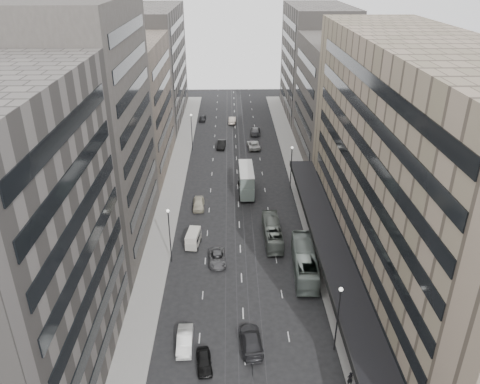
{
  "coord_description": "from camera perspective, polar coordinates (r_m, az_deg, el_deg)",
  "views": [
    {
      "loc": [
        -1.37,
        -42.64,
        37.82
      ],
      "look_at": [
        0.08,
        20.49,
        6.57
      ],
      "focal_mm": 35.0,
      "sensor_mm": 36.0,
      "label": 1
    }
  ],
  "objects": [
    {
      "name": "sedan_9",
      "position": [
        122.68,
        -0.93,
        8.78
      ],
      "size": [
        2.05,
        5.2,
        1.68
      ],
      "primitive_type": "imported",
      "rotation": [
        0.0,
        0.0,
        3.09
      ],
      "color": "beige",
      "rests_on": "ground"
    },
    {
      "name": "lamp_left_far",
      "position": [
        103.28,
        -5.93,
        7.78
      ],
      "size": [
        0.44,
        0.44,
        8.32
      ],
      "color": "#262628",
      "rests_on": "ground"
    },
    {
      "name": "sedan_8",
      "position": [
        124.86,
        -4.59,
        8.95
      ],
      "size": [
        1.84,
        4.17,
        1.4
      ],
      "primitive_type": "imported",
      "rotation": [
        0.0,
        0.0,
        -0.05
      ],
      "color": "#252527",
      "rests_on": "ground"
    },
    {
      "name": "pedestrian",
      "position": [
        50.62,
        13.26,
        -21.28
      ],
      "size": [
        0.69,
        0.52,
        1.69
      ],
      "primitive_type": "imported",
      "rotation": [
        0.0,
        0.0,
        3.34
      ],
      "color": "black",
      "rests_on": "sidewalk_right"
    },
    {
      "name": "bus_far",
      "position": [
        70.45,
        3.96,
        -4.87
      ],
      "size": [
        2.48,
        10.05,
        2.79
      ],
      "primitive_type": "imported",
      "rotation": [
        0.0,
        0.0,
        3.16
      ],
      "color": "gray",
      "rests_on": "ground"
    },
    {
      "name": "lamp_right_far",
      "position": [
        84.94,
        6.29,
        3.58
      ],
      "size": [
        0.44,
        0.44,
        8.32
      ],
      "color": "#262628",
      "rests_on": "ground"
    },
    {
      "name": "sedan_3",
      "position": [
        53.28,
        1.35,
        -17.64
      ],
      "size": [
        2.8,
        5.91,
        1.66
      ],
      "primitive_type": "imported",
      "rotation": [
        0.0,
        0.0,
        3.22
      ],
      "color": "#27272A",
      "rests_on": "ground"
    },
    {
      "name": "sedan_1",
      "position": [
        53.69,
        -6.75,
        -17.53
      ],
      "size": [
        1.76,
        4.77,
        1.56
      ],
      "primitive_type": "imported",
      "rotation": [
        0.0,
        0.0,
        0.02
      ],
      "color": "silver",
      "rests_on": "ground"
    },
    {
      "name": "sedan_0",
      "position": [
        51.55,
        -4.41,
        -19.9
      ],
      "size": [
        2.02,
        4.04,
        1.32
      ],
      "primitive_type": "imported",
      "rotation": [
        0.0,
        0.0,
        0.12
      ],
      "color": "black",
      "rests_on": "ground"
    },
    {
      "name": "building_left_d",
      "position": [
        125.57,
        -10.89,
        14.94
      ],
      "size": [
        15.0,
        38.0,
        28.0
      ],
      "primitive_type": "cube",
      "color": "#645F5A",
      "rests_on": "ground"
    },
    {
      "name": "lamp_left_near",
      "position": [
        64.18,
        -8.61,
        -4.55
      ],
      "size": [
        0.44,
        0.44,
        8.32
      ],
      "color": "#262628",
      "rests_on": "ground"
    },
    {
      "name": "building_left_c",
      "position": [
        94.36,
        -13.8,
        10.01
      ],
      "size": [
        15.0,
        28.0,
        25.0
      ],
      "primitive_type": "cube",
      "color": "gray",
      "rests_on": "ground"
    },
    {
      "name": "sedan_6",
      "position": [
        105.53,
        1.65,
        5.77
      ],
      "size": [
        3.0,
        5.83,
        1.57
      ],
      "primitive_type": "imported",
      "rotation": [
        0.0,
        0.0,
        3.21
      ],
      "color": "beige",
      "rests_on": "ground"
    },
    {
      "name": "panel_van",
      "position": [
        69.26,
        -5.73,
        -5.63
      ],
      "size": [
        2.27,
        3.98,
        2.39
      ],
      "rotation": [
        0.0,
        0.0,
        -0.13
      ],
      "color": "#BBB6A9",
      "rests_on": "ground"
    },
    {
      "name": "sedan_2",
      "position": [
        65.81,
        -2.78,
        -8.06
      ],
      "size": [
        2.57,
        5.05,
        1.37
      ],
      "primitive_type": "imported",
      "rotation": [
        0.0,
        0.0,
        0.06
      ],
      "color": "#545456",
      "rests_on": "ground"
    },
    {
      "name": "building_left_b",
      "position": [
        68.1,
        -18.59,
        7.14
      ],
      "size": [
        15.0,
        26.0,
        34.0
      ],
      "primitive_type": "cube",
      "color": "#44403B",
      "rests_on": "ground"
    },
    {
      "name": "double_decker",
      "position": [
        83.81,
        0.77,
        1.49
      ],
      "size": [
        2.83,
        8.88,
        4.84
      ],
      "rotation": [
        0.0,
        0.0,
        0.01
      ],
      "color": "slate",
      "rests_on": "ground"
    },
    {
      "name": "building_left_a",
      "position": [
        46.11,
        -27.18,
        -6.6
      ],
      "size": [
        15.0,
        28.0,
        30.0
      ],
      "primitive_type": "cube",
      "color": "#645F5A",
      "rests_on": "ground"
    },
    {
      "name": "sidewalk_right",
      "position": [
        89.59,
        7.39,
        1.18
      ],
      "size": [
        4.0,
        125.0,
        0.15
      ],
      "primitive_type": "cube",
      "color": "gray",
      "rests_on": "ground"
    },
    {
      "name": "bus_near",
      "position": [
        64.01,
        7.87,
        -8.34
      ],
      "size": [
        3.54,
        12.15,
        3.34
      ],
      "primitive_type": "imported",
      "rotation": [
        0.0,
        0.0,
        3.08
      ],
      "color": "gray",
      "rests_on": "ground"
    },
    {
      "name": "building_right_mid",
      "position": [
        100.73,
        12.07,
        10.91
      ],
      "size": [
        15.0,
        28.0,
        24.0
      ],
      "primitive_type": "cube",
      "color": "#44403B",
      "rests_on": "ground"
    },
    {
      "name": "sedan_4",
      "position": [
        79.75,
        -5.07,
        -1.43
      ],
      "size": [
        2.07,
        4.84,
        1.63
      ],
      "primitive_type": "imported",
      "rotation": [
        0.0,
        0.0,
        0.03
      ],
      "color": "beige",
      "rests_on": "ground"
    },
    {
      "name": "lamp_right_near",
      "position": [
        51.02,
        11.9,
        -14.1
      ],
      "size": [
        0.44,
        0.44,
        8.32
      ],
      "color": "#262628",
      "rests_on": "ground"
    },
    {
      "name": "sedan_5",
      "position": [
        105.77,
        -2.27,
        5.83
      ],
      "size": [
        2.17,
        5.12,
        1.64
      ],
      "primitive_type": "imported",
      "rotation": [
        0.0,
        0.0,
        -0.09
      ],
      "color": "black",
      "rests_on": "ground"
    },
    {
      "name": "ground",
      "position": [
        57.01,
        0.41,
        -15.23
      ],
      "size": [
        220.0,
        220.0,
        0.0
      ],
      "primitive_type": "plane",
      "color": "black",
      "rests_on": "ground"
    },
    {
      "name": "department_store",
      "position": [
        60.07,
        21.14,
        2.09
      ],
      "size": [
        19.2,
        60.0,
        30.0
      ],
      "color": "gray",
      "rests_on": "ground"
    },
    {
      "name": "sedan_7",
      "position": [
        114.6,
        1.88,
        7.48
      ],
      "size": [
        2.69,
        5.85,
        1.66
      ],
      "primitive_type": "imported",
      "rotation": [
        0.0,
        0.0,
        3.08
      ],
      "color": "slate",
      "rests_on": "ground"
    },
    {
      "name": "sidewalk_left",
      "position": [
        89.22,
        -8.03,
        1.03
      ],
      "size": [
        4.0,
        125.0,
        0.15
      ],
      "primitive_type": "cube",
      "color": "gray",
      "rests_on": "ground"
    },
    {
      "name": "building_right_far",
      "position": [
        128.94,
        9.26,
        15.36
      ],
      "size": [
        15.0,
        32.0,
        28.0
      ],
      "primitive_type": "cube",
      "color": "#645F5A",
      "rests_on": "ground"
    }
  ]
}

